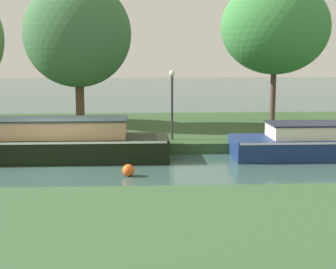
% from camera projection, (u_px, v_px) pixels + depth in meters
% --- Properties ---
extents(ground_plane, '(120.00, 120.00, 0.00)m').
position_uv_depth(ground_plane, '(56.00, 168.00, 17.06)').
color(ground_plane, '#375750').
extents(riverbank_far, '(72.00, 10.00, 0.40)m').
position_uv_depth(riverbank_far, '(80.00, 130.00, 23.93)').
color(riverbank_far, '#31502A').
rests_on(riverbank_far, ground_plane).
extents(black_barge, '(9.87, 2.03, 2.18)m').
position_uv_depth(black_barge, '(23.00, 141.00, 18.06)').
color(black_barge, black).
rests_on(black_barge, ground_plane).
extents(navy_narrowboat, '(5.11, 2.12, 1.29)m').
position_uv_depth(navy_narrowboat, '(305.00, 143.00, 18.63)').
color(navy_narrowboat, navy).
rests_on(navy_narrowboat, ground_plane).
extents(willow_tree_centre, '(4.85, 3.91, 6.63)m').
position_uv_depth(willow_tree_centre, '(77.00, 34.00, 22.77)').
color(willow_tree_centre, brown).
rests_on(willow_tree_centre, riverbank_far).
extents(willow_tree_right, '(5.28, 4.24, 6.89)m').
position_uv_depth(willow_tree_right, '(275.00, 27.00, 24.37)').
color(willow_tree_right, brown).
rests_on(willow_tree_right, riverbank_far).
extents(lamp_post, '(0.24, 0.24, 2.74)m').
position_uv_depth(lamp_post, '(172.00, 96.00, 19.92)').
color(lamp_post, '#333338').
rests_on(lamp_post, riverbank_far).
extents(channel_buoy, '(0.38, 0.38, 0.38)m').
position_uv_depth(channel_buoy, '(128.00, 170.00, 15.86)').
color(channel_buoy, '#E55919').
rests_on(channel_buoy, ground_plane).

